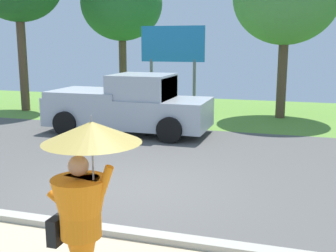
{
  "coord_description": "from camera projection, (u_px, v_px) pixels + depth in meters",
  "views": [
    {
      "loc": [
        3.06,
        -7.45,
        2.85
      ],
      "look_at": [
        0.46,
        1.0,
        1.1
      ],
      "focal_mm": 45.1,
      "sensor_mm": 36.0,
      "label": 1
    }
  ],
  "objects": [
    {
      "name": "ground_plane",
      "position": [
        173.0,
        154.0,
        11.19
      ],
      "size": [
        40.0,
        22.0,
        0.2
      ],
      "color": "#565451"
    },
    {
      "name": "monk_pedestrian",
      "position": [
        84.0,
        209.0,
        4.48
      ],
      "size": [
        1.09,
        1.02,
        2.13
      ],
      "rotation": [
        0.0,
        0.0,
        0.17
      ],
      "color": "orange",
      "rests_on": "ground_plane"
    },
    {
      "name": "pickup_truck",
      "position": [
        129.0,
        106.0,
        13.48
      ],
      "size": [
        5.2,
        2.28,
        1.88
      ],
      "rotation": [
        0.0,
        0.0,
        -0.13
      ],
      "color": "#ADB2BA",
      "rests_on": "ground_plane"
    },
    {
      "name": "roadside_billboard",
      "position": [
        173.0,
        50.0,
        16.73
      ],
      "size": [
        2.6,
        0.12,
        3.5
      ],
      "color": "slate",
      "rests_on": "ground_plane"
    },
    {
      "name": "tree_right_far",
      "position": [
        122.0,
        4.0,
        19.63
      ],
      "size": [
        3.8,
        3.8,
        6.38
      ],
      "color": "brown",
      "rests_on": "ground_plane"
    }
  ]
}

